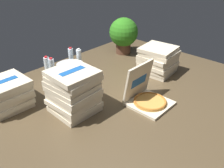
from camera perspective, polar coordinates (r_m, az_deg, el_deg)
The scene contains 13 objects.
ground_plane at distance 2.30m, azimuth 0.85°, elevation -4.61°, with size 3.20×2.40×0.02m, color #4C3D28.
open_pizza_box at distance 2.27m, azimuth 8.27°, elevation -2.92°, with size 0.36×0.37×0.38m.
pizza_stack_left_mid at distance 2.10m, azimuth -9.17°, elevation -1.78°, with size 0.39×0.40×0.40m.
pizza_stack_center_far at distance 2.37m, azimuth -23.88°, elevation -2.17°, with size 0.39×0.40×0.27m.
pizza_stack_right_mid at distance 2.84m, azimuth 10.92°, elevation 5.60°, with size 0.40×0.41×0.31m.
ice_bucket at distance 2.78m, azimuth -9.98°, elevation 3.30°, with size 0.30×0.30×0.14m, color #B7BABF.
water_bottle_0 at distance 2.61m, azimuth -7.52°, elevation 2.91°, with size 0.06×0.06×0.25m.
water_bottle_1 at distance 2.55m, azimuth -9.51°, elevation 2.07°, with size 0.06×0.06×0.25m.
water_bottle_2 at distance 2.74m, azimuth -14.11°, elevation 3.55°, with size 0.06×0.06×0.25m.
water_bottle_3 at distance 2.99m, azimuth -9.75°, elevation 6.24°, with size 0.06×0.06×0.25m.
water_bottle_4 at distance 2.94m, azimuth -7.86°, elevation 5.97°, with size 0.06×0.06×0.25m.
water_bottle_5 at distance 2.79m, azimuth -15.22°, elevation 3.92°, with size 0.06×0.06×0.25m.
potted_plant at distance 3.33m, azimuth 2.79°, elevation 11.94°, with size 0.39×0.39×0.49m.
Camera 1 is at (-1.42, -1.27, 1.28)m, focal length 38.25 mm.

